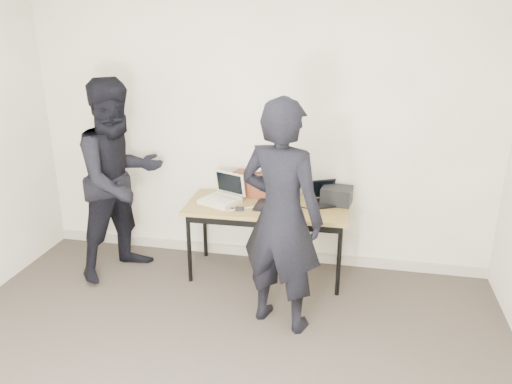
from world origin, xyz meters
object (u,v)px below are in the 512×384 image
(desk, at_px, (267,212))
(laptop_beige, at_px, (222,196))
(leather_satchel, at_px, (253,184))
(person_observer, at_px, (120,179))
(equipment_box, at_px, (337,195))
(laptop_right, at_px, (323,198))
(person_typist, at_px, (281,217))
(laptop_center, at_px, (275,200))

(desk, relative_size, laptop_beige, 3.50)
(leather_satchel, xyz_separation_m, person_observer, (-1.18, -0.40, 0.09))
(person_observer, bearing_deg, laptop_beige, -47.28)
(equipment_box, bearing_deg, person_observer, -169.64)
(laptop_right, distance_m, person_typist, 0.98)
(laptop_center, distance_m, person_observer, 1.46)
(laptop_center, height_order, person_typist, person_typist)
(person_typist, bearing_deg, leather_satchel, -48.00)
(laptop_beige, xyz_separation_m, equipment_box, (1.06, 0.18, 0.03))
(laptop_beige, bearing_deg, laptop_center, 23.15)
(laptop_center, height_order, leather_satchel, laptop_center)
(laptop_right, height_order, leather_satchel, leather_satchel)
(laptop_beige, bearing_deg, person_observer, -146.21)
(desk, height_order, leather_satchel, leather_satchel)
(desk, bearing_deg, leather_satchel, 127.25)
(leather_satchel, distance_m, person_typist, 1.07)
(laptop_beige, distance_m, leather_satchel, 0.34)
(laptop_right, bearing_deg, leather_satchel, 149.10)
(desk, relative_size, equipment_box, 5.53)
(equipment_box, relative_size, person_observer, 0.15)
(laptop_center, height_order, equipment_box, laptop_center)
(laptop_right, relative_size, person_observer, 0.20)
(person_typist, bearing_deg, person_observer, -1.41)
(desk, distance_m, leather_satchel, 0.35)
(equipment_box, bearing_deg, person_typist, -112.03)
(laptop_beige, bearing_deg, equipment_box, 32.03)
(equipment_box, bearing_deg, laptop_center, -162.89)
(person_typist, bearing_deg, laptop_beige, -30.09)
(laptop_beige, relative_size, laptop_right, 1.14)
(laptop_right, distance_m, equipment_box, 0.13)
(laptop_right, relative_size, person_typist, 0.20)
(laptop_center, relative_size, leather_satchel, 0.90)
(laptop_beige, distance_m, person_typist, 1.03)
(laptop_beige, relative_size, person_observer, 0.23)
(leather_satchel, distance_m, person_observer, 1.25)
(laptop_beige, bearing_deg, person_typist, -25.84)
(laptop_right, bearing_deg, person_typist, -132.40)
(leather_satchel, bearing_deg, person_observer, -151.62)
(leather_satchel, xyz_separation_m, person_typist, (0.43, -0.98, 0.09))
(person_typist, bearing_deg, equipment_box, -93.78)
(equipment_box, height_order, person_typist, person_typist)
(desk, bearing_deg, laptop_right, 18.26)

